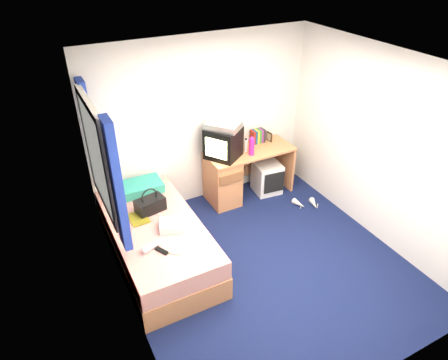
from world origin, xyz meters
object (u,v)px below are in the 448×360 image
pillow (140,187)px  white_heels (307,204)px  colour_swatch_fan (172,252)px  magazine (138,218)px  vcr (223,125)px  remote_control (162,251)px  desk (232,175)px  handbag (150,204)px  aerosol_can (246,146)px  picture_frame (269,137)px  storage_cube (267,178)px  bed (157,241)px  towel (172,225)px  pink_water_bottle (252,147)px  crt_tv (223,143)px  water_bottle (151,246)px

pillow → white_heels: 2.42m
colour_swatch_fan → magazine: bearing=100.8°
vcr → magazine: vcr is taller
colour_swatch_fan → remote_control: bearing=145.7°
desk → handbag: 1.50m
desk → aerosol_can: bearing=-2.6°
picture_frame → aerosol_can: (-0.49, -0.13, 0.02)m
aerosol_can → handbag: 1.69m
magazine → handbag: bearing=25.3°
desk → storage_cube: 0.59m
storage_cube → magazine: bearing=-160.9°
magazine → pillow: bearing=69.7°
bed → towel: 0.39m
pillow → pink_water_bottle: bearing=-4.8°
crt_tv → towel: bearing=-85.2°
magazine → aerosol_can: bearing=17.2°
picture_frame → water_bottle: 2.65m
bed → towel: bearing=-51.4°
towel → white_heels: towel is taller
towel → water_bottle: bearing=-146.2°
aerosol_can → remote_control: 2.15m
pillow → water_bottle: pillow is taller
picture_frame → towel: bearing=-158.8°
towel → desk: bearing=35.4°
handbag → towel: handbag is taller
picture_frame → towel: 2.25m
pillow → picture_frame: bearing=3.3°
pink_water_bottle → towel: (-1.52, -0.78, -0.29)m
pink_water_bottle → aerosol_can: pink_water_bottle is taller
crt_tv → pillow: bearing=-124.2°
magazine → colour_swatch_fan: magazine is taller
aerosol_can → handbag: (-1.61, -0.47, -0.21)m
remote_control → pink_water_bottle: bearing=3.9°
storage_cube → vcr: (-0.71, 0.08, 0.99)m
bed → aerosol_can: bearing=23.9°
vcr → remote_control: bearing=-87.0°
pillow → crt_tv: (1.22, -0.00, 0.37)m
remote_control → handbag: bearing=52.0°
crt_tv → picture_frame: bearing=64.1°
bed → pink_water_bottle: (1.66, 0.60, 0.60)m
desk → white_heels: bearing=-39.2°
water_bottle → magazine: bearing=86.1°
colour_swatch_fan → crt_tv: bearing=45.1°
pillow → pink_water_bottle: pink_water_bottle is taller
handbag → water_bottle: (-0.22, -0.66, -0.06)m
picture_frame → magazine: (-2.28, -0.69, -0.27)m
bed → crt_tv: size_ratio=3.42×
storage_cube → white_heels: (0.30, -0.63, -0.20)m
crt_tv → pink_water_bottle: size_ratio=2.39×
vcr → pink_water_bottle: 0.54m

